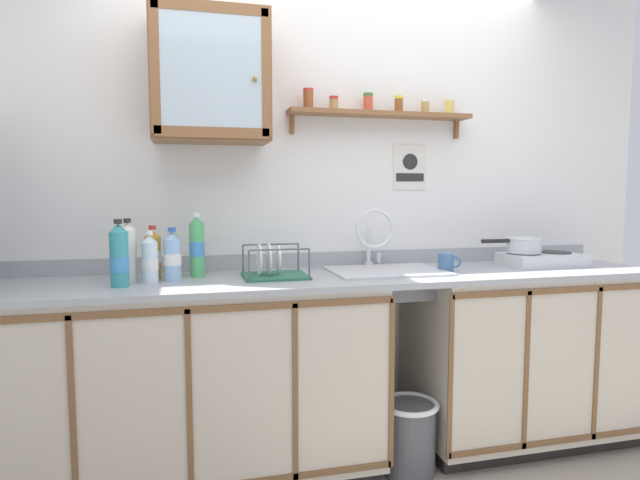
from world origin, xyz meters
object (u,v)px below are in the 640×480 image
bottle_soda_green_4 (197,247)px  bottle_opaque_white_1 (128,252)px  saucepan (523,244)px  bottle_juice_amber_5 (153,254)px  mug (446,262)px  bottle_water_clear_3 (150,260)px  wall_cabinet (210,77)px  warning_sign (410,168)px  hot_plate_stove (542,259)px  sink (385,274)px  bottle_water_blue_2 (172,257)px  trash_bin (409,435)px  dish_rack (273,269)px  bottle_detergent_teal_0 (119,257)px

bottle_soda_green_4 → bottle_opaque_white_1: bearing=-165.3°
saucepan → bottle_juice_amber_5: 1.97m
bottle_opaque_white_1 → bottle_soda_green_4: bearing=14.7°
bottle_soda_green_4 → mug: (1.25, -0.14, -0.10)m
bottle_water_clear_3 → bottle_soda_green_4: bearing=28.9°
bottle_soda_green_4 → wall_cabinet: bearing=27.8°
bottle_water_clear_3 → warning_sign: (1.40, 0.31, 0.44)m
hot_plate_stove → bottle_soda_green_4: 1.87m
wall_cabinet → warning_sign: size_ratio=2.45×
hot_plate_stove → wall_cabinet: (-1.79, 0.12, 0.92)m
sink → mug: (0.31, -0.07, 0.06)m
bottle_water_clear_3 → wall_cabinet: bearing=28.6°
bottle_water_clear_3 → warning_sign: warning_sign is taller
mug → sink: bearing=167.7°
bottle_water_blue_2 → trash_bin: (1.10, -0.21, -0.89)m
saucepan → wall_cabinet: bearing=176.6°
bottle_juice_amber_5 → dish_rack: bottle_juice_amber_5 is taller
saucepan → dish_rack: (-1.41, -0.05, -0.08)m
bottle_water_blue_2 → bottle_water_clear_3: 0.10m
bottle_juice_amber_5 → warning_sign: 1.47m
wall_cabinet → hot_plate_stove: bearing=-3.8°
warning_sign → bottle_water_blue_2: bearing=-167.9°
saucepan → mug: saucepan is taller
wall_cabinet → warning_sign: 1.19m
sink → saucepan: sink is taller
bottle_opaque_white_1 → bottle_water_clear_3: size_ratio=1.23×
hot_plate_stove → warning_sign: 0.89m
bottle_opaque_white_1 → warning_sign: warning_sign is taller
bottle_soda_green_4 → warning_sign: 1.27m
hot_plate_stove → warning_sign: (-0.68, 0.27, 0.51)m
bottle_water_blue_2 → warning_sign: warning_sign is taller
trash_bin → wall_cabinet: bearing=159.6°
saucepan → bottle_opaque_white_1: (-2.07, -0.02, 0.02)m
bottle_opaque_white_1 → trash_bin: bottle_opaque_white_1 is taller
sink → wall_cabinet: wall_cabinet is taller
saucepan → bottle_water_blue_2: (-1.88, -0.03, -0.01)m
bottle_water_blue_2 → wall_cabinet: size_ratio=0.40×
bottle_detergent_teal_0 → bottle_opaque_white_1: (0.03, 0.12, 0.01)m
sink → bottle_soda_green_4: 0.96m
bottle_soda_green_4 → mug: bottle_soda_green_4 is taller
bottle_detergent_teal_0 → mug: bottle_detergent_teal_0 is taller
bottle_soda_green_4 → hot_plate_stove: bearing=-2.3°
bottle_detergent_teal_0 → bottle_water_clear_3: 0.15m
trash_bin → warning_sign: bearing=67.9°
hot_plate_stove → bottle_water_blue_2: 1.98m
bottle_water_blue_2 → trash_bin: bottle_water_blue_2 is taller
wall_cabinet → bottle_detergent_teal_0: bearing=-150.0°
hot_plate_stove → mug: 0.62m
bottle_water_clear_3 → bottle_soda_green_4: (0.21, 0.12, 0.04)m
hot_plate_stove → wall_cabinet: bearing=176.2°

